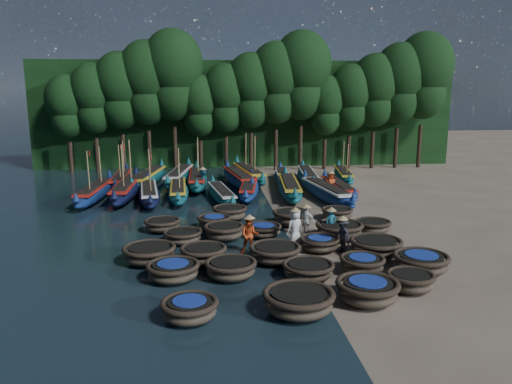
{
  "coord_description": "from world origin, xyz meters",
  "views": [
    {
      "loc": [
        -4.22,
        -25.46,
        7.46
      ],
      "look_at": [
        -1.14,
        3.87,
        1.3
      ],
      "focal_mm": 35.0,
      "sensor_mm": 36.0,
      "label": 1
    }
  ],
  "objects": [
    {
      "name": "tree_10",
      "position": [
        7.0,
        20.0,
        5.97
      ],
      "size": [
        3.68,
        3.68,
        8.68
      ],
      "color": "black",
      "rests_on": "ground"
    },
    {
      "name": "long_boat_7",
      "position": [
        3.92,
        6.73,
        0.59
      ],
      "size": [
        2.78,
        8.66,
        1.54
      ],
      "rotation": [
        0.0,
        0.0,
        0.15
      ],
      "color": "navy",
      "rests_on": "ground"
    },
    {
      "name": "coracle_7",
      "position": [
        -0.19,
        -7.04,
        0.39
      ],
      "size": [
        2.55,
        2.55,
        0.68
      ],
      "rotation": [
        0.0,
        0.0,
        0.4
      ],
      "color": "brown",
      "rests_on": "ground"
    },
    {
      "name": "coracle_6",
      "position": [
        -3.25,
        -6.63,
        0.42
      ],
      "size": [
        2.18,
        2.18,
        0.74
      ],
      "rotation": [
        0.0,
        0.0,
        -0.13
      ],
      "color": "brown",
      "rests_on": "ground"
    },
    {
      "name": "long_boat_3",
      "position": [
        -6.04,
        8.5,
        0.53
      ],
      "size": [
        1.73,
        7.91,
        3.36
      ],
      "rotation": [
        0.0,
        0.0,
        0.05
      ],
      "color": "#0F5858",
      "rests_on": "ground"
    },
    {
      "name": "fisherman_4",
      "position": [
        0.89,
        -1.27,
        0.87
      ],
      "size": [
        0.97,
        0.9,
        1.8
      ],
      "rotation": [
        0.0,
        0.0,
        5.6
      ],
      "color": "silver",
      "rests_on": "ground"
    },
    {
      "name": "long_boat_6",
      "position": [
        1.72,
        8.5,
        0.59
      ],
      "size": [
        2.29,
        8.84,
        1.56
      ],
      "rotation": [
        0.0,
        0.0,
        -0.09
      ],
      "color": "#0F5858",
      "rests_on": "ground"
    },
    {
      "name": "coracle_17",
      "position": [
        -1.28,
        -1.12,
        0.36
      ],
      "size": [
        1.88,
        1.88,
        0.63
      ],
      "rotation": [
        0.0,
        0.0,
        -0.07
      ],
      "color": "brown",
      "rests_on": "ground"
    },
    {
      "name": "tree_14",
      "position": [
        16.2,
        20.0,
        8.67
      ],
      "size": [
        5.34,
        5.34,
        12.58
      ],
      "color": "black",
      "rests_on": "ground"
    },
    {
      "name": "tree_4",
      "position": [
        -6.8,
        20.0,
        8.67
      ],
      "size": [
        5.34,
        5.34,
        12.58
      ],
      "color": "black",
      "rests_on": "ground"
    },
    {
      "name": "fisherman_2",
      "position": [
        -2.23,
        -3.66,
        0.92
      ],
      "size": [
        0.95,
        0.8,
        1.94
      ],
      "rotation": [
        0.0,
        0.0,
        6.11
      ],
      "color": "#B73F18",
      "rests_on": "ground"
    },
    {
      "name": "long_boat_1",
      "position": [
        -9.58,
        8.98,
        0.62
      ],
      "size": [
        1.8,
        9.18,
        3.9
      ],
      "rotation": [
        0.0,
        0.0,
        -0.02
      ],
      "color": "black",
      "rests_on": "ground"
    },
    {
      "name": "long_boat_12",
      "position": [
        -4.79,
        12.43,
        0.59
      ],
      "size": [
        1.59,
        8.75,
        3.72
      ],
      "rotation": [
        0.0,
        0.0,
        0.01
      ],
      "color": "#0F5858",
      "rests_on": "ground"
    },
    {
      "name": "coracle_16",
      "position": [
        -3.31,
        -1.44,
        0.45
      ],
      "size": [
        2.44,
        2.44,
        0.78
      ],
      "rotation": [
        0.0,
        0.0,
        -0.39
      ],
      "color": "brown",
      "rests_on": "ground"
    },
    {
      "name": "fisherman_6",
      "position": [
        4.61,
        8.22,
        0.9
      ],
      "size": [
        0.86,
        0.59,
        1.89
      ],
      "rotation": [
        0.0,
        0.0,
        0.07
      ],
      "color": "#B73F18",
      "rests_on": "ground"
    },
    {
      "name": "coracle_8",
      "position": [
        2.14,
        -6.64,
        0.41
      ],
      "size": [
        2.01,
        2.01,
        0.71
      ],
      "rotation": [
        0.0,
        0.0,
        0.18
      ],
      "color": "brown",
      "rests_on": "ground"
    },
    {
      "name": "long_boat_11",
      "position": [
        -6.21,
        13.97,
        0.6
      ],
      "size": [
        2.82,
        8.86,
        1.57
      ],
      "rotation": [
        0.0,
        0.0,
        -0.15
      ],
      "color": "#0F5858",
      "rests_on": "ground"
    },
    {
      "name": "tree_5",
      "position": [
        -4.5,
        20.0,
        5.97
      ],
      "size": [
        3.68,
        3.68,
        8.68
      ],
      "color": "black",
      "rests_on": "ground"
    },
    {
      "name": "coracle_22",
      "position": [
        -2.82,
        2.34,
        0.45
      ],
      "size": [
        2.1,
        2.1,
        0.79
      ],
      "rotation": [
        0.0,
        0.0,
        0.15
      ],
      "color": "brown",
      "rests_on": "ground"
    },
    {
      "name": "coracle_13",
      "position": [
        1.06,
        -3.65,
        0.38
      ],
      "size": [
        2.02,
        2.02,
        0.66
      ],
      "rotation": [
        0.0,
        0.0,
        0.17
      ],
      "color": "brown",
      "rests_on": "ground"
    },
    {
      "name": "long_boat_16",
      "position": [
        3.99,
        13.14,
        0.55
      ],
      "size": [
        2.14,
        8.15,
        1.44
      ],
      "rotation": [
        0.0,
        0.0,
        -0.09
      ],
      "color": "#0F5858",
      "rests_on": "ground"
    },
    {
      "name": "fisherman_0",
      "position": [
        0.05,
        -2.76,
        0.95
      ],
      "size": [
        1.04,
        0.9,
        2.0
      ],
      "rotation": [
        0.0,
        0.0,
        3.6
      ],
      "color": "silver",
      "rests_on": "ground"
    },
    {
      "name": "tree_11",
      "position": [
        9.3,
        20.0,
        6.65
      ],
      "size": [
        4.09,
        4.09,
        9.65
      ],
      "color": "black",
      "rests_on": "ground"
    },
    {
      "name": "tree_0",
      "position": [
        -16.0,
        20.0,
        5.97
      ],
      "size": [
        3.68,
        3.68,
        8.68
      ],
      "color": "black",
      "rests_on": "ground"
    },
    {
      "name": "long_boat_5",
      "position": [
        -1.12,
        8.76,
        0.52
      ],
      "size": [
        2.46,
        7.69,
        1.37
      ],
      "rotation": [
        0.0,
        0.0,
        -0.15
      ],
      "color": "navy",
      "rests_on": "ground"
    },
    {
      "name": "long_boat_2",
      "position": [
        -7.94,
        7.79,
        0.54
      ],
      "size": [
        2.34,
        7.91,
        3.38
      ],
      "rotation": [
        0.0,
        0.0,
        0.12
      ],
      "color": "black",
      "rests_on": "ground"
    },
    {
      "name": "long_boat_17",
      "position": [
        7.12,
        13.81,
        0.5
      ],
      "size": [
        2.35,
        7.39,
        3.17
      ],
      "rotation": [
        0.0,
        0.0,
        -0.15
      ],
      "color": "#0F5858",
      "rests_on": "ground"
    },
    {
      "name": "coracle_23",
      "position": [
        0.52,
        0.88,
        0.48
      ],
      "size": [
        2.14,
        2.14,
        0.84
      ],
      "rotation": [
        0.0,
        0.0,
        -0.06
      ],
      "color": "brown",
      "rests_on": "ground"
    },
    {
      "name": "long_boat_14",
      "position": [
        -0.64,
        14.53,
        0.61
      ],
      "size": [
        2.92,
        8.91,
        3.83
      ],
      "rotation": [
        0.0,
        0.0,
        0.16
      ],
      "color": "#0F5858",
      "rests_on": "ground"
    },
    {
      "name": "tree_1",
      "position": [
        -13.7,
        20.0,
        6.65
      ],
      "size": [
        4.09,
        4.09,
        9.65
      ],
      "color": "black",
      "rests_on": "ground"
    },
    {
      "name": "tree_2",
      "position": [
        -11.4,
        20.0,
        7.32
      ],
      "size": [
        4.51,
        4.51,
        10.63
      ],
      "color": "black",
      "rests_on": "ground"
    },
    {
      "name": "fisherman_1",
      "position": [
        2.06,
        -1.79,
        0.88
      ],
      "size": [
        0.59,
        0.52,
        1.73
      ],
      "rotation": [
        0.0,
        0.0,
        6.19
      ],
      "color": "#1B5F74",
      "rests_on": "ground"
    },
    {
      "name": "tree_13",
      "position": [
        13.9,
        20.0,
        8.0
      ],
      "size": [
        4.92,
        4.92,
        11.6
      ],
      "color": "black",
      "rests_on": "ground"
    },
    {
      "name": "coracle_12",
      "position": [
        -1.23,
        -4.97,
        0.44
      ],
      "size": [
        2.62,
        2.62,
        0.77
      ],
      "rotation": [
        0.0,
        0.0,
        -0.27
      ],
      "color": "brown",
      "rests_on": "ground"
    },
    {
      "name": "coracle_20",
      "position": [
        -6.49,
        0.38,
        0.38
      ],
      "size": [
        2.31,
        2.31,
        0.67
      ],
      "rotation": [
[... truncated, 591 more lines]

